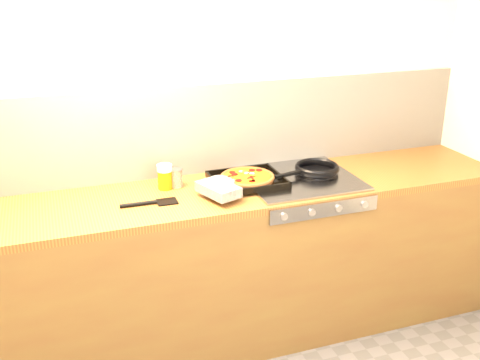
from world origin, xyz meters
name	(u,v)px	position (x,y,z in m)	size (l,w,h in m)	color
room_shell	(204,130)	(0.00, 1.39, 1.15)	(3.20, 3.20, 3.20)	white
counter_run	(222,265)	(0.00, 1.10, 0.45)	(3.20, 0.62, 0.90)	brown
stovetop	(299,179)	(0.45, 1.10, 0.91)	(0.60, 0.56, 0.02)	gray
pizza_on_tray	(239,181)	(0.10, 1.09, 0.94)	(0.49, 0.43, 0.06)	black
frying_pan	(316,169)	(0.57, 1.13, 0.94)	(0.43, 0.30, 0.04)	black
tomato_can	(176,178)	(-0.21, 1.23, 0.95)	(0.08, 0.08, 0.10)	#AB230D
juice_glass	(165,177)	(-0.27, 1.21, 0.97)	(0.09, 0.09, 0.13)	orange
wooden_spoon	(240,171)	(0.18, 1.31, 0.91)	(0.28, 0.14, 0.02)	#A38145
black_spatula	(150,203)	(-0.38, 1.03, 0.91)	(0.28, 0.09, 0.02)	black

